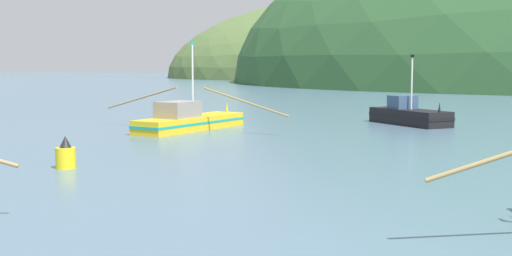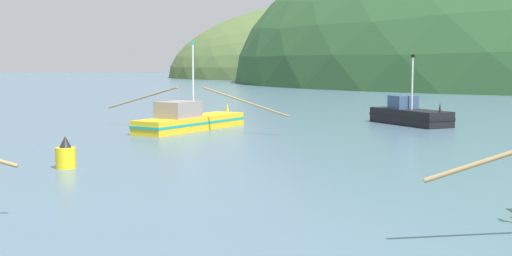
# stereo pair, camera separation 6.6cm
# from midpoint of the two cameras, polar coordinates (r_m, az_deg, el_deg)

# --- Properties ---
(hill_far_left) EXTENTS (129.67, 103.74, 50.55)m
(hill_far_left) POSITION_cam_midpoint_polar(r_m,az_deg,el_deg) (209.10, 10.19, 4.33)
(hill_far_left) COLOR #516B38
(hill_far_left) RESTS_ON ground
(fishing_boat_yellow) EXTENTS (13.76, 9.67, 5.89)m
(fishing_boat_yellow) POSITION_cam_midpoint_polar(r_m,az_deg,el_deg) (44.18, -5.92, 0.68)
(fishing_boat_yellow) COLOR gold
(fishing_boat_yellow) RESTS_ON ground
(fishing_boat_black) EXTENTS (5.66, 7.05, 5.08)m
(fishing_boat_black) POSITION_cam_midpoint_polar(r_m,az_deg,el_deg) (49.27, 13.07, 1.09)
(fishing_boat_black) COLOR black
(fishing_boat_black) RESTS_ON ground
(channel_buoy) EXTENTS (0.85, 0.85, 1.39)m
(channel_buoy) POSITION_cam_midpoint_polar(r_m,az_deg,el_deg) (29.16, -16.23, -2.28)
(channel_buoy) COLOR yellow
(channel_buoy) RESTS_ON ground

